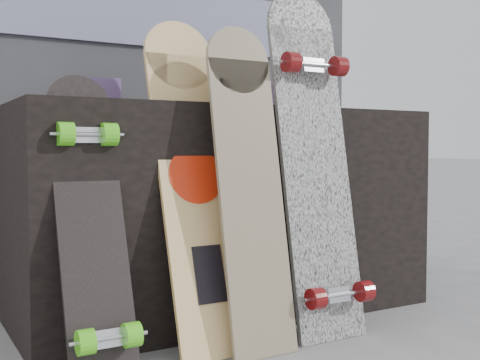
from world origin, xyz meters
TOP-DOWN VIEW (x-y plane):
  - ground at (0.00, 0.00)m, footprint 60.00×60.00m
  - vendor_table at (0.00, 0.50)m, footprint 1.60×0.60m
  - booth at (0.00, 1.35)m, footprint 2.40×0.22m
  - merch_box_purple at (-0.50, 0.60)m, footprint 0.18×0.12m
  - merch_box_small at (0.34, 0.53)m, footprint 0.14×0.14m
  - merch_box_flat at (-0.12, 0.53)m, footprint 0.22×0.10m
  - longboard_geisha at (-0.28, 0.20)m, footprint 0.25×0.34m
  - longboard_celtic at (-0.14, 0.08)m, footprint 0.23×0.22m
  - longboard_cascadia at (0.14, 0.11)m, footprint 0.27×0.31m
  - skateboard_dark at (-0.63, 0.16)m, footprint 0.20×0.35m

SIDE VIEW (x-z plane):
  - ground at x=0.00m, z-range 0.00..0.00m
  - vendor_table at x=0.00m, z-range 0.00..0.80m
  - skateboard_dark at x=-0.63m, z-range 0.01..0.89m
  - longboard_celtic at x=-0.14m, z-range 0.03..1.08m
  - longboard_geisha at x=-0.28m, z-range 0.03..1.12m
  - longboard_cascadia at x=0.14m, z-range 0.02..1.24m
  - merch_box_flat at x=-0.12m, z-range 0.80..0.86m
  - merch_box_purple at x=-0.50m, z-range 0.80..0.90m
  - merch_box_small at x=0.34m, z-range 0.80..0.92m
  - booth at x=0.00m, z-range 0.00..2.20m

